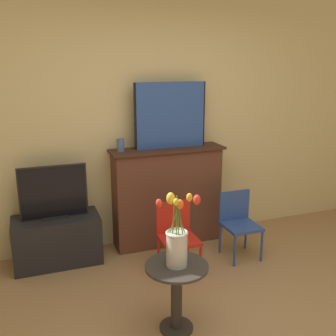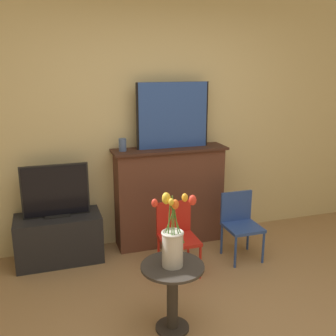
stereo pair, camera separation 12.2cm
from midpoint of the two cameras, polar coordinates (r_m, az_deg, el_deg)
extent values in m
cube|color=beige|center=(4.21, -1.53, 7.09)|extent=(8.00, 0.06, 2.70)
cube|color=brown|center=(4.27, 1.02, -4.08)|extent=(1.16, 0.30, 1.07)
cube|color=#43271C|center=(4.12, 1.09, 2.74)|extent=(1.22, 0.34, 0.02)
cube|color=black|center=(4.10, 1.57, 7.64)|extent=(0.78, 0.02, 0.68)
cube|color=#2D51A8|center=(4.09, 1.62, 7.62)|extent=(0.74, 0.02, 0.68)
cylinder|color=#4C6699|center=(3.98, -5.75, 3.36)|extent=(0.08, 0.08, 0.13)
cube|color=#232326|center=(4.11, -14.68, -9.85)|extent=(0.83, 0.42, 0.47)
cube|color=black|center=(4.01, -14.91, -6.67)|extent=(0.24, 0.12, 0.02)
cube|color=black|center=(3.94, -15.17, -3.19)|extent=(0.64, 0.02, 0.52)
cube|color=black|center=(3.93, -15.16, -3.23)|extent=(0.61, 0.02, 0.49)
cylinder|color=red|center=(3.61, 1.06, -14.26)|extent=(0.02, 0.02, 0.32)
cylinder|color=red|center=(3.71, 5.66, -13.49)|extent=(0.02, 0.02, 0.32)
cylinder|color=red|center=(3.87, -0.44, -12.16)|extent=(0.02, 0.02, 0.32)
cylinder|color=red|center=(3.96, 3.86, -11.51)|extent=(0.02, 0.02, 0.32)
cube|color=red|center=(3.71, 2.57, -10.41)|extent=(0.34, 0.34, 0.03)
cube|color=red|center=(3.78, 1.76, -7.10)|extent=(0.34, 0.02, 0.31)
cylinder|color=#2D4C99|center=(3.94, 10.65, -11.94)|extent=(0.02, 0.02, 0.32)
cylinder|color=#2D4C99|center=(4.08, 14.50, -11.17)|extent=(0.02, 0.02, 0.32)
cylinder|color=#2D4C99|center=(4.18, 8.63, -10.20)|extent=(0.02, 0.02, 0.32)
cylinder|color=#2D4C99|center=(4.32, 12.32, -9.54)|extent=(0.02, 0.02, 0.32)
cube|color=#2D4C99|center=(4.05, 11.66, -8.44)|extent=(0.34, 0.34, 0.03)
cube|color=#2D4C99|center=(4.12, 10.71, -5.45)|extent=(0.34, 0.02, 0.31)
cylinder|color=#332D28|center=(3.18, 1.82, -22.12)|extent=(0.25, 0.25, 0.02)
cylinder|color=#332D28|center=(3.04, 1.85, -18.46)|extent=(0.08, 0.08, 0.51)
cylinder|color=#332D28|center=(2.90, 1.90, -14.12)|extent=(0.46, 0.46, 0.02)
cylinder|color=beige|center=(2.84, 1.92, -11.72)|extent=(0.15, 0.15, 0.25)
torus|color=beige|center=(2.78, 1.95, -9.40)|extent=(0.16, 0.16, 0.02)
cylinder|color=#477A2D|center=(2.74, 2.49, -7.68)|extent=(0.06, 0.05, 0.36)
ellipsoid|color=orange|center=(2.66, 3.77, -4.32)|extent=(0.04, 0.04, 0.06)
cylinder|color=#477A2D|center=(2.75, 2.51, -7.77)|extent=(0.11, 0.04, 0.33)
ellipsoid|color=red|center=(2.71, 4.89, -4.68)|extent=(0.05, 0.05, 0.07)
cylinder|color=#477A2D|center=(2.74, 1.43, -7.82)|extent=(0.03, 0.01, 0.35)
ellipsoid|color=gold|center=(2.68, 1.06, -4.43)|extent=(0.06, 0.06, 0.08)
cylinder|color=#477A2D|center=(2.73, 1.90, -8.01)|extent=(0.03, 0.05, 0.34)
ellipsoid|color=gold|center=(2.62, 1.81, -4.97)|extent=(0.04, 0.04, 0.05)
cylinder|color=#477A2D|center=(2.76, 1.41, -8.02)|extent=(0.10, 0.05, 0.31)
ellipsoid|color=red|center=(2.72, -0.66, -5.11)|extent=(0.04, 0.04, 0.06)
cylinder|color=#477A2D|center=(2.73, 2.15, -8.24)|extent=(0.01, 0.03, 0.32)
ellipsoid|color=orange|center=(2.65, 2.38, -5.30)|extent=(0.05, 0.05, 0.07)
camera|label=1|loc=(0.06, -88.99, 0.27)|focal=42.00mm
camera|label=2|loc=(0.06, 91.01, -0.27)|focal=42.00mm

